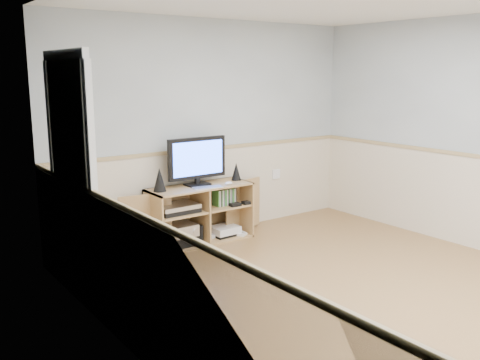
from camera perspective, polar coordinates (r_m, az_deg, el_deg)
name	(u,v)px	position (r m, az deg, el deg)	size (l,w,h in m)	color
room	(341,155)	(4.62, 10.71, 2.67)	(4.04, 4.54, 2.54)	#A58149
media_cabinet	(198,212)	(6.12, -4.53, -3.46)	(1.87, 0.45, 0.65)	tan
monitor	(197,159)	(5.98, -4.60, 2.20)	(0.72, 0.18, 0.54)	black
speaker_left	(160,180)	(5.75, -8.58, 0.04)	(0.14, 0.14, 0.25)	black
speaker_right	(236,171)	(6.28, -0.41, 0.92)	(0.11, 0.11, 0.21)	black
keyboard	(208,187)	(5.89, -3.46, -0.79)	(0.33, 0.13, 0.01)	white
mouse	(229,183)	(6.04, -1.20, -0.34)	(0.10, 0.06, 0.04)	white
av_components	(176,228)	(5.94, -6.89, -5.09)	(0.52, 0.33, 0.47)	black
game_consoles	(223,231)	(6.30, -1.78, -5.47)	(0.45, 0.30, 0.11)	white
game_cases	(224,197)	(6.19, -1.68, -1.79)	(0.26, 0.14, 0.19)	#3F8C3F
wall_outlet	(276,174)	(6.95, 3.84, 0.63)	(0.12, 0.03, 0.12)	white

